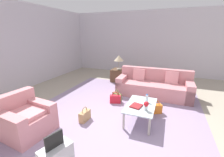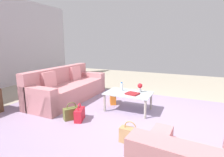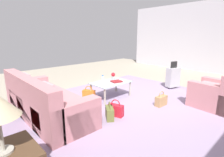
# 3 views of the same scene
# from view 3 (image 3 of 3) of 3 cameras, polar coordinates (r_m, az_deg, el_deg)

# --- Properties ---
(ground_plane) EXTENTS (12.00, 12.00, 0.00)m
(ground_plane) POSITION_cam_3_polar(r_m,az_deg,el_deg) (4.70, 7.51, -6.45)
(ground_plane) COLOR #A89E89
(wall_left) EXTENTS (0.12, 8.00, 3.10)m
(wall_left) POSITION_cam_3_polar(r_m,az_deg,el_deg) (8.94, 29.34, 11.63)
(wall_left) COLOR silver
(wall_left) RESTS_ON ground
(area_rug) EXTENTS (5.20, 4.40, 0.01)m
(area_rug) POSITION_cam_3_polar(r_m,az_deg,el_deg) (4.15, 4.35, -9.10)
(area_rug) COLOR #9984A3
(area_rug) RESTS_ON ground
(couch) EXTENTS (0.92, 2.37, 0.87)m
(couch) POSITION_cam_3_polar(r_m,az_deg,el_deg) (3.81, -21.71, -7.40)
(couch) COLOR #C67F84
(couch) RESTS_ON ground
(armchair) EXTENTS (0.95, 0.95, 0.84)m
(armchair) POSITION_cam_3_polar(r_m,az_deg,el_deg) (4.66, 31.15, -4.72)
(armchair) COLOR #C67F84
(armchair) RESTS_ON ground
(coffee_table) EXTENTS (1.01, 0.65, 0.42)m
(coffee_table) POSITION_cam_3_polar(r_m,az_deg,el_deg) (4.63, -0.31, -1.84)
(coffee_table) COLOR silver
(coffee_table) RESTS_ON ground
(water_bottle) EXTENTS (0.06, 0.06, 0.20)m
(water_bottle) POSITION_cam_3_polar(r_m,az_deg,el_deg) (4.53, -3.02, -0.25)
(water_bottle) COLOR silver
(water_bottle) RESTS_ON coffee_table
(coffee_table_book) EXTENTS (0.31, 0.28, 0.03)m
(coffee_table_book) POSITION_cam_3_polar(r_m,az_deg,el_deg) (4.63, 1.45, -0.93)
(coffee_table_book) COLOR maroon
(coffee_table_book) RESTS_ON coffee_table
(flower_vase) EXTENTS (0.11, 0.11, 0.21)m
(flower_vase) POSITION_cam_3_polar(r_m,az_deg,el_deg) (4.84, 0.38, 1.01)
(flower_vase) COLOR #B2B7BC
(flower_vase) RESTS_ON coffee_table
(suitcase_silver) EXTENTS (0.45, 0.33, 0.85)m
(suitcase_silver) POSITION_cam_3_polar(r_m,az_deg,el_deg) (5.79, 19.26, 0.46)
(suitcase_silver) COLOR #B7B7BC
(suitcase_silver) RESTS_ON ground
(handbag_red) EXTENTS (0.24, 0.35, 0.36)m
(handbag_red) POSITION_cam_3_polar(r_m,az_deg,el_deg) (3.65, 1.20, -10.24)
(handbag_red) COLOR red
(handbag_red) RESTS_ON ground
(handbag_orange) EXTENTS (0.28, 0.35, 0.36)m
(handbag_orange) POSITION_cam_3_polar(r_m,az_deg,el_deg) (4.61, -7.58, -5.14)
(handbag_orange) COLOR orange
(handbag_orange) RESTS_ON ground
(handbag_olive) EXTENTS (0.30, 0.34, 0.36)m
(handbag_olive) POSITION_cam_3_polar(r_m,az_deg,el_deg) (3.52, -0.80, -11.12)
(handbag_olive) COLOR olive
(handbag_olive) RESTS_ON ground
(handbag_tan) EXTENTS (0.33, 0.16, 0.36)m
(handbag_tan) POSITION_cam_3_polar(r_m,az_deg,el_deg) (4.31, 15.74, -6.91)
(handbag_tan) COLOR tan
(handbag_tan) RESTS_ON ground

